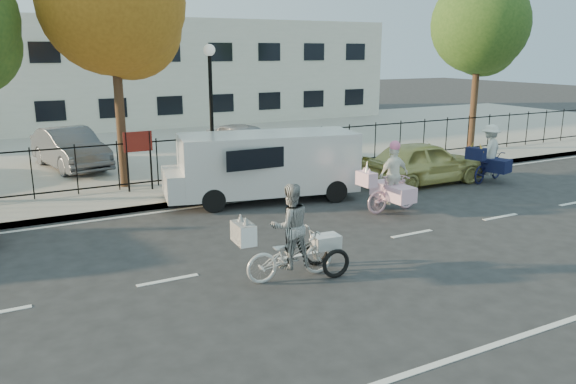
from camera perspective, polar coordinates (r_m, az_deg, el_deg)
ground at (r=12.22m, az=1.60°, el=-6.37°), size 120.00×120.00×0.00m
road_markings at (r=12.22m, az=1.60°, el=-6.35°), size 60.00×9.52×0.01m
curb at (r=16.57m, az=-7.03°, el=-0.65°), size 60.00×0.10×0.15m
sidewalk at (r=17.53m, az=-8.27°, el=0.13°), size 60.00×2.20×0.15m
parking_lot at (r=25.92m, az=-15.00°, el=4.35°), size 60.00×15.60×0.15m
iron_fence at (r=18.37m, az=-9.53°, el=3.36°), size 58.00×0.06×1.50m
building at (r=35.42m, az=-19.13°, el=11.35°), size 34.00×10.00×6.00m
lamppost at (r=17.88m, az=-7.86°, el=10.29°), size 0.36×0.36×4.33m
street_sign at (r=17.41m, az=-14.96°, el=4.21°), size 0.85×0.06×1.80m
zebra_trike at (r=10.77m, az=0.25°, el=-5.14°), size 2.20×0.85×1.88m
unicorn_bike at (r=15.46m, az=10.54°, el=0.62°), size 1.94×1.35×1.96m
bull_bike at (r=19.93m, az=19.70°, el=3.17°), size 2.13×1.50×1.92m
white_van at (r=16.33m, az=-2.33°, el=2.88°), size 5.84×2.81×1.97m
gold_sedan at (r=18.98m, az=13.60°, el=2.95°), size 4.23×1.72×1.44m
lot_car_c at (r=21.66m, az=-21.25°, el=4.15°), size 2.38×4.60×1.44m
lot_car_d at (r=21.67m, az=-4.37°, el=5.07°), size 2.30×4.42×1.44m
tree_mid at (r=18.01m, az=-16.98°, el=17.30°), size 4.25×4.25×7.78m
tree_east at (r=25.40m, az=19.03°, el=15.33°), size 3.99×3.99×7.32m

